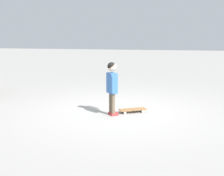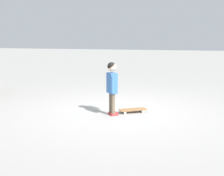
% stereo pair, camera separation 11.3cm
% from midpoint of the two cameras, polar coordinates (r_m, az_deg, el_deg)
% --- Properties ---
extents(ground_plane, '(50.00, 50.00, 0.00)m').
position_cam_midpoint_polar(ground_plane, '(6.23, 0.55, -4.53)').
color(ground_plane, gray).
extents(child_person, '(0.40, 0.27, 1.06)m').
position_cam_midpoint_polar(child_person, '(5.83, -0.55, 1.03)').
color(child_person, brown).
rests_on(child_person, ground).
extents(skateboard, '(0.44, 0.58, 0.07)m').
position_cam_midpoint_polar(skateboard, '(6.16, 3.45, -4.18)').
color(skateboard, olive).
rests_on(skateboard, ground).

